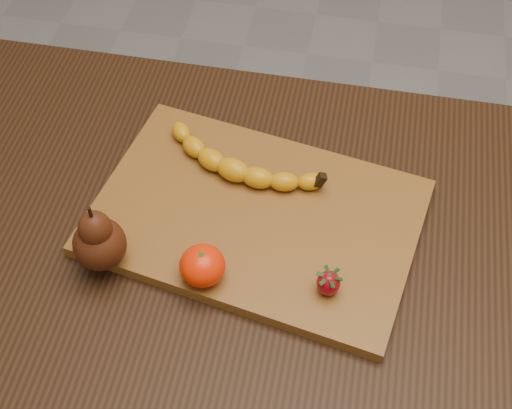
% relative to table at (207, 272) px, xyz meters
% --- Properties ---
extents(table, '(1.00, 0.70, 0.76)m').
position_rel_table_xyz_m(table, '(0.00, 0.00, 0.00)').
color(table, black).
rests_on(table, ground).
extents(cutting_board, '(0.50, 0.37, 0.02)m').
position_rel_table_xyz_m(cutting_board, '(0.07, 0.04, 0.11)').
color(cutting_board, brown).
rests_on(cutting_board, table).
extents(banana, '(0.22, 0.11, 0.03)m').
position_rel_table_xyz_m(banana, '(0.02, 0.10, 0.13)').
color(banana, orange).
rests_on(banana, cutting_board).
extents(pear, '(0.08, 0.08, 0.11)m').
position_rel_table_xyz_m(pear, '(-0.12, -0.08, 0.17)').
color(pear, '#431B0A').
rests_on(pear, cutting_board).
extents(mandarin, '(0.07, 0.07, 0.05)m').
position_rel_table_xyz_m(mandarin, '(0.02, -0.08, 0.14)').
color(mandarin, '#F62702').
rests_on(mandarin, cutting_board).
extents(strawberry, '(0.03, 0.03, 0.04)m').
position_rel_table_xyz_m(strawberry, '(0.18, -0.07, 0.14)').
color(strawberry, '#9A0412').
rests_on(strawberry, cutting_board).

